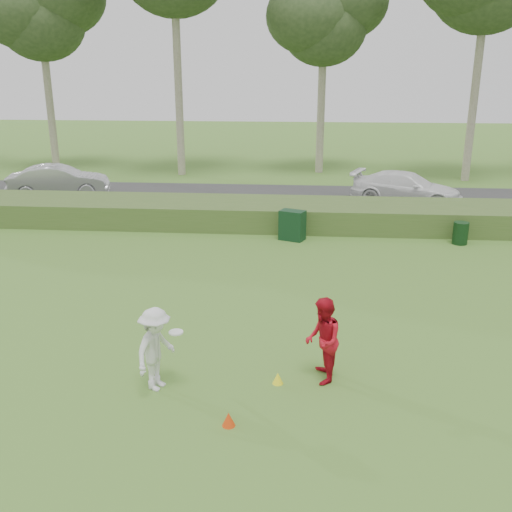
# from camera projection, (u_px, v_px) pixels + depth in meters

# --- Properties ---
(ground) EXTENTS (120.00, 120.00, 0.00)m
(ground) POSITION_uv_depth(u_px,v_px,m) (238.00, 383.00, 11.03)
(ground) COLOR #3F7025
(ground) RESTS_ON ground
(reed_strip) EXTENTS (80.00, 3.00, 0.90)m
(reed_strip) POSITION_uv_depth(u_px,v_px,m) (274.00, 214.00, 22.26)
(reed_strip) COLOR #3C5B24
(reed_strip) RESTS_ON ground
(park_road) EXTENTS (80.00, 6.00, 0.06)m
(park_road) POSITION_uv_depth(u_px,v_px,m) (280.00, 197.00, 27.13)
(park_road) COLOR #2D2D2D
(park_road) RESTS_ON ground
(tree_2) EXTENTS (6.50, 6.50, 12.00)m
(tree_2) POSITION_uv_depth(u_px,v_px,m) (40.00, 11.00, 32.15)
(tree_2) COLOR gray
(tree_2) RESTS_ON ground
(tree_4) EXTENTS (6.24, 6.24, 11.50)m
(tree_4) POSITION_uv_depth(u_px,v_px,m) (324.00, 17.00, 31.42)
(tree_4) COLOR gray
(tree_4) RESTS_ON ground
(player_white) EXTENTS (1.00, 1.20, 1.63)m
(player_white) POSITION_uv_depth(u_px,v_px,m) (156.00, 349.00, 10.63)
(player_white) COLOR silver
(player_white) RESTS_ON ground
(player_red) EXTENTS (0.69, 0.86, 1.70)m
(player_red) POSITION_uv_depth(u_px,v_px,m) (323.00, 341.00, 10.89)
(player_red) COLOR #B50F1E
(player_red) RESTS_ON ground
(cone_orange) EXTENTS (0.23, 0.23, 0.25)m
(cone_orange) POSITION_uv_depth(u_px,v_px,m) (229.00, 419.00, 9.68)
(cone_orange) COLOR red
(cone_orange) RESTS_ON ground
(cone_yellow) EXTENTS (0.21, 0.21, 0.23)m
(cone_yellow) POSITION_uv_depth(u_px,v_px,m) (278.00, 378.00, 10.99)
(cone_yellow) COLOR #FFF11A
(cone_yellow) RESTS_ON ground
(utility_cabinet) EXTENTS (0.99, 0.82, 1.07)m
(utility_cabinet) POSITION_uv_depth(u_px,v_px,m) (292.00, 225.00, 20.26)
(utility_cabinet) COLOR #10321A
(utility_cabinet) RESTS_ON ground
(trash_bin) EXTENTS (0.62, 0.62, 0.78)m
(trash_bin) POSITION_uv_depth(u_px,v_px,m) (460.00, 233.00, 19.81)
(trash_bin) COLOR black
(trash_bin) RESTS_ON ground
(car_mid) EXTENTS (4.83, 2.73, 1.51)m
(car_mid) POSITION_uv_depth(u_px,v_px,m) (59.00, 181.00, 26.89)
(car_mid) COLOR #B8B8BD
(car_mid) RESTS_ON park_road
(car_right) EXTENTS (5.23, 3.51, 1.41)m
(car_right) POSITION_uv_depth(u_px,v_px,m) (406.00, 188.00, 25.54)
(car_right) COLOR white
(car_right) RESTS_ON park_road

